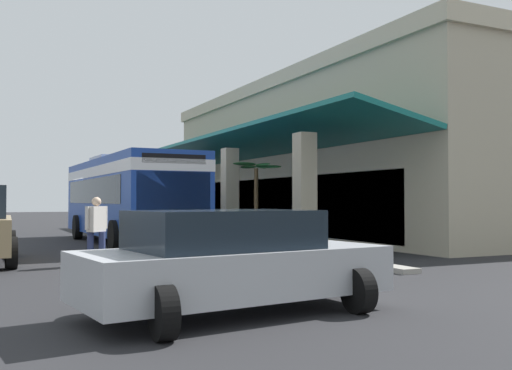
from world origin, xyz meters
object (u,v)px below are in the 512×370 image
transit_bus (127,194)px  potted_palm (256,223)px  parked_sedan_silver (232,261)px  pedestrian (96,227)px

transit_bus → potted_palm: size_ratio=3.64×
parked_sedan_silver → potted_palm: (-12.79, 6.48, -0.04)m
transit_bus → pedestrian: (7.18, -2.39, -0.90)m
parked_sedan_silver → pedestrian: size_ratio=2.72×
pedestrian → transit_bus: bearing=161.6°
pedestrian → potted_palm: (-5.75, 7.11, -0.24)m
pedestrian → parked_sedan_silver: bearing=5.1°
pedestrian → potted_palm: bearing=129.0°
transit_bus → pedestrian: transit_bus is taller
transit_bus → potted_palm: 5.06m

